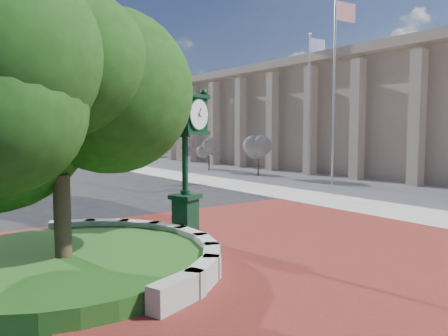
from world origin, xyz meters
TOP-DOWN VIEW (x-y plane):
  - ground at (0.00, 0.00)m, footprint 200.00×200.00m
  - plaza at (0.00, -1.00)m, footprint 12.00×12.00m
  - sidewalk at (16.00, 10.00)m, footprint 20.00×50.00m
  - planter_wall at (-2.71, -0.00)m, footprint 2.96×6.77m
  - grass_bed at (-5.00, 0.00)m, footprint 6.10×6.10m
  - civic_building at (23.60, 12.00)m, footprint 17.35×44.00m
  - tree_planter at (-5.00, 0.00)m, footprint 5.20×5.20m
  - post_clock at (-1.41, 0.88)m, footprint 1.22×1.22m
  - parked_car at (1.21, 39.44)m, footprint 3.47×5.42m
  - flagpole_a at (11.99, 6.98)m, footprint 1.67×0.22m
  - flagpole_b at (15.00, 11.67)m, footprint 1.54×0.17m
  - street_lamp_near at (2.33, 25.81)m, footprint 1.84×0.82m
  - shrub_near at (11.82, 13.30)m, footprint 1.20×1.20m
  - shrub_mid at (11.55, 18.96)m, footprint 1.20×1.20m
  - shrub_far at (11.67, 22.76)m, footprint 1.20×1.20m

SIDE VIEW (x-z plane):
  - ground at x=0.00m, z-range 0.00..0.00m
  - plaza at x=0.00m, z-range 0.00..0.04m
  - sidewalk at x=16.00m, z-range 0.00..0.04m
  - grass_bed at x=-5.00m, z-range 0.00..0.40m
  - planter_wall at x=-2.71m, z-range 0.00..0.54m
  - parked_car at x=1.21m, z-range 0.00..1.72m
  - shrub_near at x=11.82m, z-range 0.49..2.69m
  - shrub_mid at x=11.55m, z-range 0.49..2.69m
  - shrub_far at x=11.67m, z-range 0.49..2.69m
  - post_clock at x=-1.41m, z-range 0.23..4.98m
  - tree_planter at x=-5.00m, z-range 0.56..6.89m
  - civic_building at x=23.60m, z-range 0.03..8.63m
  - street_lamp_near at x=2.33m, z-range 0.74..9.27m
  - flagpole_b at x=15.00m, z-range 0.12..9.94m
  - flagpole_a at x=11.99m, z-range 0.13..10.86m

